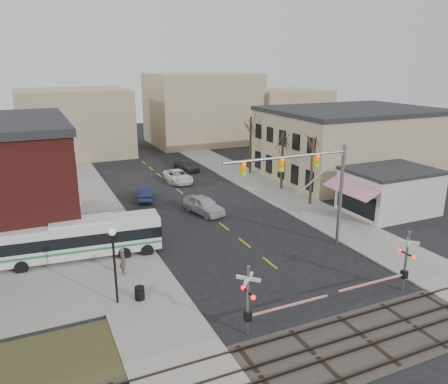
# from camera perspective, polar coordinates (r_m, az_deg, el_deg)

# --- Properties ---
(ground) EXTENTS (160.00, 160.00, 0.00)m
(ground) POSITION_cam_1_polar(r_m,az_deg,el_deg) (30.54, 7.92, -10.67)
(ground) COLOR black
(ground) RESTS_ON ground
(sidewalk_west) EXTENTS (5.00, 60.00, 0.12)m
(sidewalk_west) POSITION_cam_1_polar(r_m,az_deg,el_deg) (45.25, -16.44, -1.92)
(sidewalk_west) COLOR gray
(sidewalk_west) RESTS_ON ground
(sidewalk_east) EXTENTS (5.00, 60.00, 0.12)m
(sidewalk_east) POSITION_cam_1_polar(r_m,az_deg,el_deg) (51.12, 5.04, 0.83)
(sidewalk_east) COLOR gray
(sidewalk_east) RESTS_ON ground
(ballast_strip) EXTENTS (160.00, 5.00, 0.06)m
(ballast_strip) POSITION_cam_1_polar(r_m,az_deg,el_deg) (25.14, 18.14, -17.86)
(ballast_strip) COLOR #332D28
(ballast_strip) RESTS_ON ground
(rail_tracks) EXTENTS (160.00, 3.91, 0.14)m
(rail_tracks) POSITION_cam_1_polar(r_m,az_deg,el_deg) (25.09, 18.16, -17.69)
(rail_tracks) COLOR #2D231E
(rail_tracks) RESTS_ON ground
(tan_building) EXTENTS (20.30, 15.30, 8.50)m
(tan_building) POSITION_cam_1_polar(r_m,az_deg,el_deg) (57.27, 16.19, 6.26)
(tan_building) COLOR tan
(tan_building) RESTS_ON ground
(awning_shop) EXTENTS (9.74, 6.20, 4.30)m
(awning_shop) POSITION_cam_1_polar(r_m,az_deg,el_deg) (44.44, 20.78, 0.17)
(awning_shop) COLOR beige
(awning_shop) RESTS_ON ground
(tree_east_a) EXTENTS (0.28, 0.28, 6.75)m
(tree_east_a) POSITION_cam_1_polar(r_m,az_deg,el_deg) (44.27, 11.37, 2.67)
(tree_east_a) COLOR #382B21
(tree_east_a) RESTS_ON sidewalk_east
(tree_east_b) EXTENTS (0.28, 0.28, 6.30)m
(tree_east_b) POSITION_cam_1_polar(r_m,az_deg,el_deg) (49.32, 7.60, 4.01)
(tree_east_b) COLOR #382B21
(tree_east_b) RESTS_ON sidewalk_east
(tree_east_c) EXTENTS (0.28, 0.28, 7.20)m
(tree_east_c) POSITION_cam_1_polar(r_m,az_deg,el_deg) (56.12, 3.47, 6.12)
(tree_east_c) COLOR #382B21
(tree_east_c) RESTS_ON sidewalk_east
(transit_bus) EXTENTS (11.32, 3.47, 2.87)m
(transit_bus) POSITION_cam_1_polar(r_m,az_deg,el_deg) (33.62, -17.94, -5.67)
(transit_bus) COLOR silver
(transit_bus) RESTS_ON ground
(traffic_signal_mast) EXTENTS (10.14, 0.30, 8.00)m
(traffic_signal_mast) POSITION_cam_1_polar(r_m,az_deg,el_deg) (32.75, 11.42, 1.84)
(traffic_signal_mast) COLOR gray
(traffic_signal_mast) RESTS_ON ground
(rr_crossing_west) EXTENTS (5.60, 1.36, 4.00)m
(rr_crossing_west) POSITION_cam_1_polar(r_m,az_deg,el_deg) (23.59, 4.10, -13.87)
(rr_crossing_west) COLOR gray
(rr_crossing_west) RESTS_ON ground
(rr_crossing_east) EXTENTS (5.60, 1.36, 4.00)m
(rr_crossing_east) POSITION_cam_1_polar(r_m,az_deg,el_deg) (29.49, 22.07, -8.59)
(rr_crossing_east) COLOR gray
(rr_crossing_east) RESTS_ON ground
(street_lamp) EXTENTS (0.44, 0.44, 4.75)m
(street_lamp) POSITION_cam_1_polar(r_m,az_deg,el_deg) (26.15, -14.22, -7.47)
(street_lamp) COLOR black
(street_lamp) RESTS_ON sidewalk_west
(trash_bin) EXTENTS (0.60, 0.60, 0.81)m
(trash_bin) POSITION_cam_1_polar(r_m,az_deg,el_deg) (27.52, -10.96, -12.84)
(trash_bin) COLOR black
(trash_bin) RESTS_ON sidewalk_west
(car_a) EXTENTS (3.16, 5.27, 1.68)m
(car_a) POSITION_cam_1_polar(r_m,az_deg,el_deg) (41.66, -2.66, -1.69)
(car_a) COLOR #B6B7BB
(car_a) RESTS_ON ground
(car_b) EXTENTS (2.65, 4.65, 1.45)m
(car_b) POSITION_cam_1_polar(r_m,az_deg,el_deg) (46.53, -10.24, -0.12)
(car_b) COLOR #171E3A
(car_b) RESTS_ON ground
(car_c) EXTENTS (2.56, 5.27, 1.44)m
(car_c) POSITION_cam_1_polar(r_m,az_deg,el_deg) (52.78, -6.03, 2.05)
(car_c) COLOR white
(car_c) RESTS_ON ground
(car_d) EXTENTS (2.81, 4.85, 1.32)m
(car_d) POSITION_cam_1_polar(r_m,az_deg,el_deg) (58.50, -4.91, 3.46)
(car_d) COLOR #3E3E43
(car_d) RESTS_ON ground
(pedestrian_near) EXTENTS (0.51, 0.73, 1.90)m
(pedestrian_near) POSITION_cam_1_polar(r_m,az_deg,el_deg) (30.48, -13.06, -8.78)
(pedestrian_near) COLOR #5C4F49
(pedestrian_near) RESTS_ON sidewalk_west
(pedestrian_far) EXTENTS (1.00, 0.99, 1.63)m
(pedestrian_far) POSITION_cam_1_polar(r_m,az_deg,el_deg) (34.09, -15.83, -6.44)
(pedestrian_far) COLOR #353D5D
(pedestrian_far) RESTS_ON sidewalk_west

